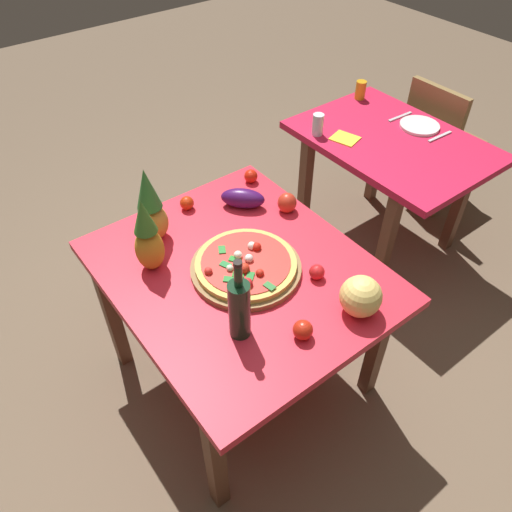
{
  "coord_description": "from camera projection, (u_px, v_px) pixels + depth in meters",
  "views": [
    {
      "loc": [
        1.14,
        -0.79,
        2.13
      ],
      "look_at": [
        0.02,
        0.07,
        0.78
      ],
      "focal_mm": 34.77,
      "sensor_mm": 36.0,
      "label": 1
    }
  ],
  "objects": [
    {
      "name": "eggplant",
      "position": [
        243.0,
        198.0,
        2.23
      ],
      "size": [
        0.21,
        0.2,
        0.09
      ],
      "primitive_type": "ellipsoid",
      "rotation": [
        0.0,
        0.0,
        0.77
      ],
      "color": "#401253",
      "rests_on": "display_table"
    },
    {
      "name": "melon",
      "position": [
        361.0,
        296.0,
        1.76
      ],
      "size": [
        0.15,
        0.15,
        0.15
      ],
      "primitive_type": "sphere",
      "color": "#F1CF6D",
      "rests_on": "display_table"
    },
    {
      "name": "pizza",
      "position": [
        246.0,
        264.0,
        1.93
      ],
      "size": [
        0.4,
        0.4,
        0.06
      ],
      "color": "#D6B654",
      "rests_on": "pizza_board"
    },
    {
      "name": "tomato_at_corner",
      "position": [
        303.0,
        330.0,
        1.7
      ],
      "size": [
        0.07,
        0.07,
        0.07
      ],
      "primitive_type": "sphere",
      "color": "red",
      "rests_on": "display_table"
    },
    {
      "name": "tomato_by_bottle",
      "position": [
        251.0,
        176.0,
        2.38
      ],
      "size": [
        0.06,
        0.06,
        0.06
      ],
      "primitive_type": "sphere",
      "color": "red",
      "rests_on": "display_table"
    },
    {
      "name": "ground_plane",
      "position": [
        243.0,
        372.0,
        2.48
      ],
      "size": [
        10.0,
        10.0,
        0.0
      ],
      "primitive_type": "plane",
      "color": "brown"
    },
    {
      "name": "pineapple_left",
      "position": [
        150.0,
        209.0,
        2.0
      ],
      "size": [
        0.13,
        0.13,
        0.34
      ],
      "color": "#C08534",
      "rests_on": "display_table"
    },
    {
      "name": "tomato_beside_pepper",
      "position": [
        187.0,
        203.0,
        2.23
      ],
      "size": [
        0.06,
        0.06,
        0.06
      ],
      "primitive_type": "sphere",
      "color": "red",
      "rests_on": "display_table"
    },
    {
      "name": "dining_chair",
      "position": [
        438.0,
        138.0,
        3.18
      ],
      "size": [
        0.4,
        0.4,
        0.85
      ],
      "rotation": [
        0.0,
        0.0,
        3.14
      ],
      "color": "olive",
      "rests_on": "ground_plane"
    },
    {
      "name": "drinking_glass_water",
      "position": [
        318.0,
        125.0,
        2.68
      ],
      "size": [
        0.06,
        0.06,
        0.12
      ],
      "primitive_type": "cylinder",
      "color": "silver",
      "rests_on": "background_table"
    },
    {
      "name": "bell_pepper",
      "position": [
        287.0,
        203.0,
        2.21
      ],
      "size": [
        0.09,
        0.09,
        0.09
      ],
      "primitive_type": "ellipsoid",
      "color": "red",
      "rests_on": "display_table"
    },
    {
      "name": "knife_utensil",
      "position": [
        440.0,
        137.0,
        2.7
      ],
      "size": [
        0.02,
        0.18,
        0.01
      ],
      "primitive_type": "cube",
      "rotation": [
        0.0,
        0.0,
        -0.04
      ],
      "color": "silver",
      "rests_on": "background_table"
    },
    {
      "name": "dinner_plate",
      "position": [
        420.0,
        126.0,
        2.78
      ],
      "size": [
        0.22,
        0.22,
        0.02
      ],
      "primitive_type": "cylinder",
      "color": "white",
      "rests_on": "background_table"
    },
    {
      "name": "tomato_near_board",
      "position": [
        317.0,
        272.0,
        1.91
      ],
      "size": [
        0.06,
        0.06,
        0.06
      ],
      "primitive_type": "sphere",
      "color": "red",
      "rests_on": "display_table"
    },
    {
      "name": "display_table",
      "position": [
        240.0,
        284.0,
        2.03
      ],
      "size": [
        1.13,
        0.96,
        0.73
      ],
      "color": "brown",
      "rests_on": "ground_plane"
    },
    {
      "name": "pineapple_right",
      "position": [
        148.0,
        239.0,
        1.88
      ],
      "size": [
        0.11,
        0.11,
        0.33
      ],
      "color": "#C08724",
      "rests_on": "display_table"
    },
    {
      "name": "pizza_board",
      "position": [
        246.0,
        268.0,
        1.95
      ],
      "size": [
        0.44,
        0.44,
        0.02
      ],
      "primitive_type": "cylinder",
      "color": "olive",
      "rests_on": "display_table"
    },
    {
      "name": "napkin_folded",
      "position": [
        345.0,
        138.0,
        2.69
      ],
      "size": [
        0.17,
        0.16,
        0.01
      ],
      "primitive_type": "cube",
      "rotation": [
        0.0,
        0.0,
        0.29
      ],
      "color": "yellow",
      "rests_on": "background_table"
    },
    {
      "name": "drinking_glass_juice",
      "position": [
        361.0,
        90.0,
        3.0
      ],
      "size": [
        0.06,
        0.06,
        0.11
      ],
      "primitive_type": "cylinder",
      "color": "gold",
      "rests_on": "background_table"
    },
    {
      "name": "background_table",
      "position": [
        390.0,
        156.0,
        2.77
      ],
      "size": [
        1.04,
        0.75,
        0.73
      ],
      "color": "brown",
      "rests_on": "ground_plane"
    },
    {
      "name": "wine_bottle",
      "position": [
        239.0,
        308.0,
        1.65
      ],
      "size": [
        0.08,
        0.08,
        0.35
      ],
      "color": "black",
      "rests_on": "display_table"
    },
    {
      "name": "fork_utensil",
      "position": [
        400.0,
        117.0,
        2.86
      ],
      "size": [
        0.02,
        0.18,
        0.01
      ],
      "primitive_type": "cube",
      "rotation": [
        0.0,
        0.0,
        -0.05
      ],
      "color": "silver",
      "rests_on": "background_table"
    }
  ]
}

